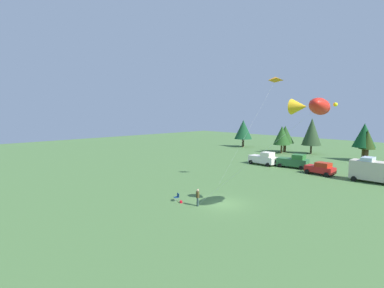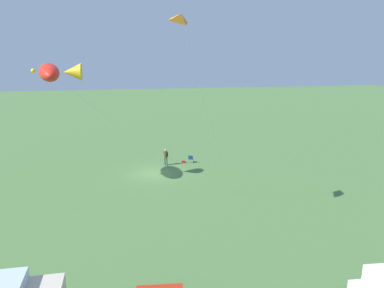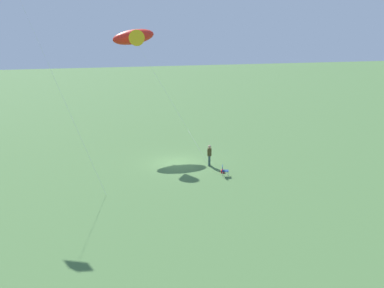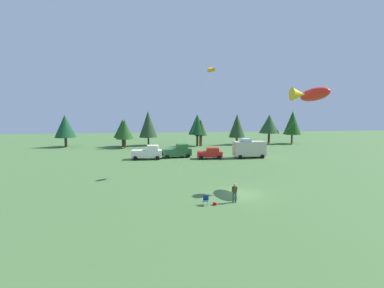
{
  "view_description": "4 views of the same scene",
  "coord_description": "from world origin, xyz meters",
  "views": [
    {
      "loc": [
        19.48,
        -23.13,
        9.59
      ],
      "look_at": [
        -3.98,
        -0.68,
        5.95
      ],
      "focal_mm": 28.0,
      "sensor_mm": 36.0,
      "label": 1
    },
    {
      "loc": [
        2.2,
        34.8,
        11.79
      ],
      "look_at": [
        -3.32,
        2.19,
        3.36
      ],
      "focal_mm": 35.0,
      "sensor_mm": 36.0,
      "label": 2
    },
    {
      "loc": [
        -34.84,
        7.05,
        11.49
      ],
      "look_at": [
        -4.76,
        -0.16,
        2.9
      ],
      "focal_mm": 42.0,
      "sensor_mm": 36.0,
      "label": 3
    },
    {
      "loc": [
        -8.37,
        -27.99,
        8.37
      ],
      "look_at": [
        -4.57,
        2.67,
        4.77
      ],
      "focal_mm": 28.0,
      "sensor_mm": 36.0,
      "label": 4
    }
  ],
  "objects": [
    {
      "name": "person_kite_flyer",
      "position": [
        -1.33,
        -2.43,
        1.02
      ],
      "size": [
        0.52,
        0.46,
        1.74
      ],
      "rotation": [
        0.0,
        0.0,
        4.23
      ],
      "color": "#344D4A",
      "rests_on": "ground"
    },
    {
      "name": "kite_delta_orange",
      "position": [
        -1.14,
        11.25,
        13.58
      ],
      "size": [
        5.61,
        6.03,
        14.01
      ],
      "color": "orange",
      "rests_on": "ground"
    },
    {
      "name": "kite_large_fish",
      "position": [
        8.07,
        2.32,
        9.93
      ],
      "size": [
        11.31,
        6.96,
        10.87
      ],
      "color": "red",
      "rests_on": "ground"
    },
    {
      "name": "backpack_on_grass",
      "position": [
        -3.25,
        -2.97,
        0.11
      ],
      "size": [
        0.38,
        0.33,
        0.22
      ],
      "primitive_type": "cube",
      "rotation": [
        0.0,
        0.0,
        2.71
      ],
      "color": "red",
      "rests_on": "ground"
    },
    {
      "name": "folding_chair",
      "position": [
        -4.04,
        -2.84,
        0.49
      ],
      "size": [
        0.6,
        0.6,
        0.82
      ],
      "rotation": [
        0.0,
        0.0,
        4.42
      ],
      "color": "navy",
      "rests_on": "ground"
    },
    {
      "name": "ground_plane",
      "position": [
        0.0,
        0.0,
        0.0
      ],
      "size": [
        160.0,
        160.0,
        0.0
      ],
      "primitive_type": "plane",
      "color": "#4A723B"
    }
  ]
}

